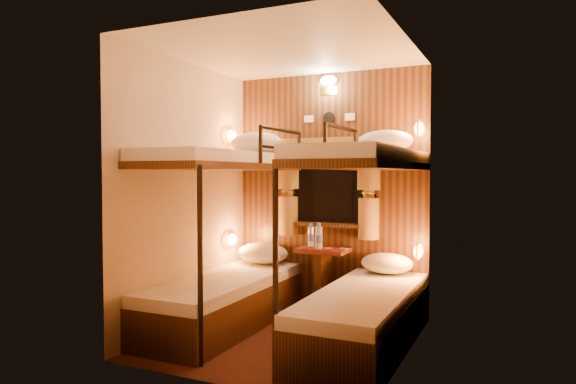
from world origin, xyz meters
The scene contains 22 objects.
floor centered at (0.00, 0.00, 0.00)m, with size 2.10×2.10×0.00m, color #3D1B10.
ceiling centered at (0.00, 0.00, 2.40)m, with size 2.10×2.10×0.00m, color silver.
wall_back centered at (0.00, 1.05, 1.20)m, with size 2.40×2.40×0.00m, color #C6B293.
wall_front centered at (0.00, -1.05, 1.20)m, with size 2.40×2.40×0.00m, color #C6B293.
wall_left centered at (-1.00, 0.00, 1.20)m, with size 2.40×2.40×0.00m, color #C6B293.
wall_right centered at (1.00, 0.00, 1.20)m, with size 2.40×2.40×0.00m, color #C6B293.
back_panel centered at (0.00, 1.04, 1.20)m, with size 2.00×0.03×2.40m, color black.
bunk_left centered at (-0.65, 0.07, 0.56)m, with size 0.72×1.90×1.82m.
bunk_right centered at (0.65, 0.07, 0.56)m, with size 0.72×1.90×1.82m.
window centered at (0.00, 1.00, 1.18)m, with size 1.00×0.12×0.79m.
curtains centered at (0.00, 0.97, 1.26)m, with size 1.10×0.22×1.00m.
back_fixtures centered at (0.00, 1.00, 2.25)m, with size 0.54×0.09×0.48m.
reading_lamps centered at (0.00, 0.70, 1.24)m, with size 2.00×0.20×1.25m.
table centered at (0.00, 0.85, 0.41)m, with size 0.50×0.34×0.66m.
bottle_left centered at (-0.15, 0.91, 0.75)m, with size 0.07×0.07×0.24m.
bottle_right centered at (-0.02, 0.79, 0.76)m, with size 0.07×0.07×0.26m.
sachet_a centered at (0.21, 0.88, 0.65)m, with size 0.08×0.06×0.01m, color silver.
sachet_b centered at (0.06, 0.84, 0.65)m, with size 0.07×0.06×0.01m, color silver.
pillow_lower_left centered at (-0.65, 0.81, 0.56)m, with size 0.55×0.39×0.21m, color white.
pillow_lower_right centered at (0.65, 0.82, 0.55)m, with size 0.49×0.35×0.19m, color white.
pillow_upper_left centered at (-0.65, 0.68, 1.70)m, with size 0.55×0.39×0.22m, color white.
pillow_upper_right centered at (0.65, 0.73, 1.68)m, with size 0.50×0.36×0.20m, color white.
Camera 1 is at (1.79, -3.88, 1.38)m, focal length 32.00 mm.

